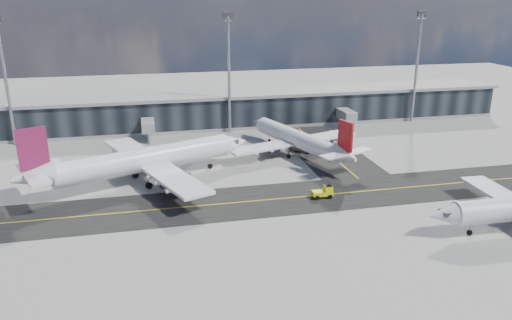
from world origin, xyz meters
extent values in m
plane|color=gray|center=(0.00, 0.00, 0.00)|extent=(300.00, 300.00, 0.00)
cube|color=black|center=(0.00, 4.00, 0.01)|extent=(180.00, 14.00, 0.02)
cube|color=black|center=(18.00, 35.00, 0.01)|extent=(14.00, 50.00, 0.02)
cube|color=yellow|center=(0.00, 4.00, 0.03)|extent=(180.00, 0.25, 0.01)
cube|color=yellow|center=(18.00, 35.00, 0.03)|extent=(0.25, 50.00, 0.01)
cube|color=black|center=(0.00, 55.00, 4.00)|extent=(150.00, 12.00, 8.00)
cube|color=gray|center=(0.00, 55.00, 8.40)|extent=(152.00, 13.00, 0.80)
cube|color=gray|center=(0.00, 55.00, 0.40)|extent=(150.00, 12.20, 0.80)
cube|color=gray|center=(-20.00, 47.00, 3.50)|extent=(3.00, 10.00, 2.40)
cylinder|color=gray|center=(-20.00, 42.00, 1.20)|extent=(0.60, 0.60, 2.40)
cube|color=gray|center=(30.00, 47.00, 3.50)|extent=(3.00, 10.00, 2.40)
cylinder|color=gray|center=(30.00, 42.00, 1.20)|extent=(0.60, 0.60, 2.40)
cylinder|color=gray|center=(-50.00, 48.00, 14.00)|extent=(0.70, 0.70, 28.00)
cylinder|color=gray|center=(0.00, 48.00, 14.00)|extent=(0.70, 0.70, 28.00)
cube|color=#2D2D30|center=(0.00, 48.00, 28.20)|extent=(2.50, 0.50, 1.40)
cylinder|color=gray|center=(50.00, 48.00, 14.00)|extent=(0.70, 0.70, 28.00)
cube|color=#2D2D30|center=(50.00, 48.00, 28.20)|extent=(2.50, 0.50, 1.40)
cylinder|color=white|center=(-20.79, 17.05, 4.40)|extent=(32.33, 16.26, 4.40)
cone|color=white|center=(-3.39, 23.94, 4.40)|extent=(6.74, 6.12, 4.40)
cone|color=white|center=(-38.70, 9.95, 5.06)|extent=(7.76, 6.53, 4.40)
cube|color=white|center=(-19.77, 17.45, 3.30)|extent=(18.91, 36.83, 0.55)
cylinder|color=#2D2D30|center=(-21.18, 24.00, 2.09)|extent=(5.23, 4.06, 2.53)
cylinder|color=#2D2D30|center=(-16.31, 11.72, 2.09)|extent=(5.23, 4.06, 2.53)
cube|color=silver|center=(-21.18, 24.00, 2.97)|extent=(2.21, 1.22, 0.88)
cube|color=silver|center=(-16.31, 11.72, 2.97)|extent=(2.21, 1.22, 0.88)
cube|color=#621648|center=(-38.19, 10.15, 9.69)|extent=(4.48, 2.16, 6.83)
cube|color=white|center=(-38.70, 9.95, 5.72)|extent=(7.73, 13.42, 0.39)
cube|color=#2D2D30|center=(-3.90, 23.74, 4.84)|extent=(2.94, 3.06, 0.77)
cylinder|color=gray|center=(-8.51, 21.91, 1.32)|extent=(0.34, 0.34, 2.20)
cylinder|color=black|center=(-8.51, 21.91, 0.50)|extent=(1.06, 0.72, 0.99)
cylinder|color=black|center=(-23.03, 19.71, 0.61)|extent=(1.33, 0.96, 1.21)
cylinder|color=black|center=(-20.60, 13.57, 0.61)|extent=(1.33, 0.96, 1.21)
cylinder|color=white|center=(10.87, 26.65, 3.64)|extent=(11.94, 27.04, 3.64)
cone|color=white|center=(6.06, 41.33, 3.64)|extent=(4.87, 5.45, 3.64)
cone|color=white|center=(15.82, 11.53, 4.18)|extent=(5.15, 6.31, 3.64)
cube|color=white|center=(10.59, 27.51, 2.73)|extent=(30.78, 13.93, 0.45)
cylinder|color=#2D2D30|center=(5.12, 26.68, 1.73)|extent=(3.17, 4.28, 2.09)
cylinder|color=#2D2D30|center=(15.49, 30.07, 1.73)|extent=(3.17, 4.28, 2.09)
cube|color=silver|center=(5.12, 26.68, 2.45)|extent=(0.91, 1.84, 0.73)
cube|color=silver|center=(15.49, 30.07, 2.45)|extent=(0.91, 1.84, 0.73)
cube|color=#A40B11|center=(15.68, 11.97, 8.00)|extent=(1.58, 3.75, 5.63)
cube|color=white|center=(15.82, 11.53, 4.73)|extent=(11.16, 5.81, 0.32)
cube|color=#2D2D30|center=(6.21, 40.90, 4.00)|extent=(2.47, 2.35, 0.64)
cylinder|color=gray|center=(7.48, 37.01, 1.09)|extent=(0.28, 0.28, 1.82)
cylinder|color=black|center=(7.48, 37.01, 0.41)|extent=(0.56, 0.88, 0.82)
cylinder|color=black|center=(8.56, 24.94, 0.50)|extent=(0.74, 1.09, 1.00)
cylinder|color=black|center=(13.74, 26.63, 0.50)|extent=(0.74, 1.09, 1.00)
cone|color=silver|center=(19.75, -14.78, 3.54)|extent=(4.54, 3.68, 3.54)
cylinder|color=#2D2D30|center=(33.20, -9.91, 1.68)|extent=(3.78, 2.16, 2.04)
cube|color=silver|center=(33.20, -9.91, 2.39)|extent=(1.78, 0.41, 0.71)
cube|color=#2D2D30|center=(20.20, -14.79, 3.89)|extent=(1.83, 2.00, 0.62)
cylinder|color=gray|center=(24.18, -14.92, 1.06)|extent=(0.22, 0.22, 1.77)
cylinder|color=black|center=(24.18, -14.92, 0.40)|extent=(0.81, 0.34, 0.80)
cube|color=#F3FF0D|center=(8.14, 2.85, 0.86)|extent=(3.48, 1.67, 0.80)
cube|color=#F3FF0D|center=(9.17, 2.83, 1.61)|extent=(1.29, 1.52, 1.03)
cube|color=black|center=(9.17, 2.83, 2.01)|extent=(1.18, 1.46, 0.29)
cylinder|color=black|center=(9.30, 3.58, 0.40)|extent=(0.81, 0.30, 0.80)
cylinder|color=black|center=(9.28, 2.08, 0.40)|extent=(0.81, 0.30, 0.80)
cylinder|color=black|center=(7.01, 3.62, 0.40)|extent=(0.81, 0.30, 0.80)
cylinder|color=black|center=(6.98, 2.12, 0.40)|extent=(0.81, 0.30, 0.80)
imported|color=white|center=(12.48, 29.51, 0.77)|extent=(5.26, 6.06, 1.55)
camera|label=1|loc=(-20.08, -71.42, 33.13)|focal=35.00mm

